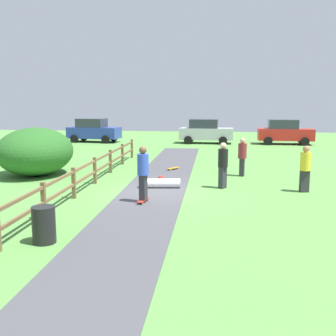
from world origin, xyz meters
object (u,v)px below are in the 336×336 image
object	(u,v)px
skateboard_loose	(173,168)
bystander_yellow	(305,167)
skater_riding	(143,171)
skater_fallen	(160,183)
parked_car_blue	(93,130)
bystander_maroon	(242,155)
parked_car_silver	(206,131)
trash_bin	(44,225)
bystander_black	(223,163)
bush_large	(35,151)
parked_car_red	(285,132)

from	to	relation	value
skateboard_loose	bystander_yellow	xyz separation A→B (m)	(5.35, -4.34, 0.88)
skater_riding	skater_fallen	distance (m)	2.56
parked_car_blue	skater_fallen	bearing A→B (deg)	-65.57
bystander_yellow	skater_riding	bearing A→B (deg)	-158.50
skateboard_loose	bystander_maroon	bearing A→B (deg)	-21.73
bystander_maroon	parked_car_silver	xyz separation A→B (m)	(-1.92, 14.09, 0.01)
trash_bin	bystander_maroon	world-z (taller)	bystander_maroon
skater_riding	bystander_black	size ratio (longest dim) A/B	1.05
bush_large	bystander_maroon	world-z (taller)	bush_large
bystander_black	parked_car_silver	size ratio (longest dim) A/B	0.42
bystander_maroon	parked_car_red	world-z (taller)	parked_car_red
trash_bin	bush_large	bearing A→B (deg)	115.09
bush_large	bystander_yellow	size ratio (longest dim) A/B	2.28
skateboard_loose	skater_riding	bearing A→B (deg)	-93.20
skater_riding	parked_car_blue	bearing A→B (deg)	111.04
parked_car_silver	bush_large	bearing A→B (deg)	-116.69
bystander_yellow	parked_car_red	xyz separation A→B (m)	(2.09, 17.13, -0.00)
bush_large	parked_car_blue	world-z (taller)	bush_large
parked_car_silver	parked_car_red	world-z (taller)	same
bystander_yellow	bystander_black	distance (m)	3.05
skater_fallen	parked_car_blue	size ratio (longest dim) A/B	0.36
bush_large	bystander_yellow	world-z (taller)	bush_large
skater_fallen	bush_large	bearing A→B (deg)	160.38
bystander_yellow	parked_car_blue	size ratio (longest dim) A/B	0.40
trash_bin	bystander_yellow	distance (m)	9.80
bush_large	bystander_black	size ratio (longest dim) A/B	2.22
bystander_black	bystander_maroon	bearing A→B (deg)	71.15
bystander_black	parked_car_blue	world-z (taller)	parked_car_blue
parked_car_silver	parked_car_red	xyz separation A→B (m)	(6.12, -0.00, 0.00)
skateboard_loose	parked_car_silver	distance (m)	12.89
skater_fallen	bystander_yellow	world-z (taller)	bystander_yellow
parked_car_silver	skateboard_loose	bearing A→B (deg)	-95.91
skater_fallen	parked_car_blue	distance (m)	18.68
trash_bin	parked_car_silver	xyz separation A→B (m)	(3.40, 23.51, 0.51)
parked_car_red	parked_car_blue	xyz separation A→B (m)	(-15.26, 0.00, 0.00)
bush_large	skateboard_loose	world-z (taller)	bush_large
bush_large	parked_car_red	size ratio (longest dim) A/B	0.93
trash_bin	parked_car_red	world-z (taller)	parked_car_red
skater_riding	bystander_yellow	xyz separation A→B (m)	(5.72, 2.25, -0.11)
trash_bin	skater_fallen	bearing A→B (deg)	73.15
skater_riding	bystander_yellow	bearing A→B (deg)	21.50
parked_car_red	bystander_maroon	bearing A→B (deg)	-106.59
trash_bin	bystander_yellow	size ratio (longest dim) A/B	0.52
skater_riding	bystander_black	world-z (taller)	skater_riding
skateboard_loose	bystander_yellow	bearing A→B (deg)	-39.05
bush_large	skater_riding	size ratio (longest dim) A/B	2.11
trash_bin	parked_car_red	bearing A→B (deg)	67.97
bush_large	bystander_yellow	xyz separation A→B (m)	(11.48, -2.29, -0.13)
bystander_maroon	parked_car_blue	xyz separation A→B (m)	(-11.07, 14.09, 0.01)
bush_large	bystander_yellow	bearing A→B (deg)	-11.27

